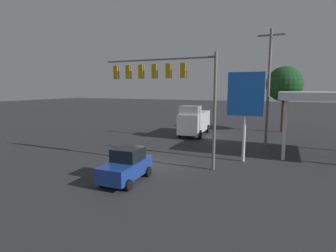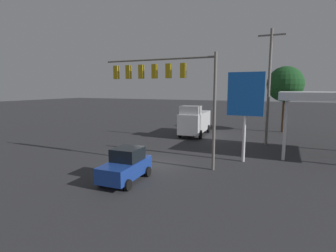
% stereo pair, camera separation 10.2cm
% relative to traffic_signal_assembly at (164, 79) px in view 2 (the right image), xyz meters
% --- Properties ---
extents(ground_plane, '(200.00, 200.00, 0.00)m').
position_rel_traffic_signal_assembly_xyz_m(ground_plane, '(0.51, 0.25, -6.12)').
color(ground_plane, '#2D2D30').
extents(traffic_signal_assembly, '(8.50, 0.43, 7.82)m').
position_rel_traffic_signal_assembly_xyz_m(traffic_signal_assembly, '(0.00, 0.00, 0.00)').
color(traffic_signal_assembly, slate).
rests_on(traffic_signal_assembly, ground).
extents(utility_pole, '(2.40, 0.26, 10.98)m').
position_rel_traffic_signal_assembly_xyz_m(utility_pole, '(-6.38, -9.86, -0.34)').
color(utility_pole, slate).
rests_on(utility_pole, ground).
extents(price_sign, '(2.61, 0.27, 6.68)m').
position_rel_traffic_signal_assembly_xyz_m(price_sign, '(-5.20, -2.93, -1.31)').
color(price_sign, silver).
rests_on(price_sign, ground).
extents(hatchback_crossing, '(2.09, 3.87, 1.97)m').
position_rel_traffic_signal_assembly_xyz_m(hatchback_crossing, '(0.59, 4.23, -5.17)').
color(hatchback_crossing, navy).
rests_on(hatchback_crossing, ground).
extents(delivery_truck, '(2.93, 6.95, 3.58)m').
position_rel_traffic_signal_assembly_xyz_m(delivery_truck, '(1.70, -12.11, -4.43)').
color(delivery_truck, silver).
rests_on(delivery_truck, ground).
extents(street_tree, '(4.36, 4.36, 8.19)m').
position_rel_traffic_signal_assembly_xyz_m(street_tree, '(-7.76, -18.75, -0.14)').
color(street_tree, '#4C331E').
rests_on(street_tree, ground).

